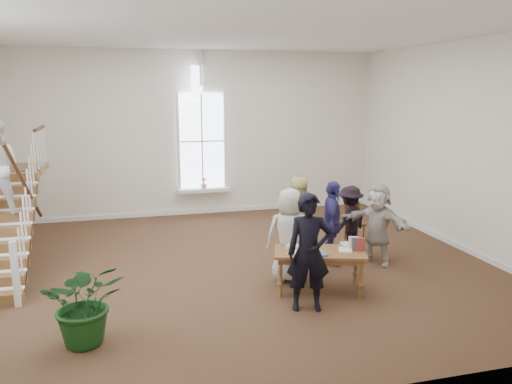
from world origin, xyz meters
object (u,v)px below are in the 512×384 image
object	(u,v)px
woman_cluster_b	(350,221)
woman_cluster_c	(378,224)
floor_plant	(86,302)
elderly_woman	(289,235)
library_table	(319,255)
police_officer	(309,252)
side_chair	(353,220)
person_yellow	(296,224)
woman_cluster_a	(332,223)

from	to	relation	value
woman_cluster_b	woman_cluster_c	xyz separation A→B (m)	(0.30, -0.65, 0.07)
floor_plant	elderly_woman	bearing A→B (deg)	23.71
library_table	police_officer	distance (m)	0.84
side_chair	police_officer	bearing A→B (deg)	-128.42
police_officer	woman_cluster_b	world-z (taller)	police_officer
police_officer	elderly_woman	world-z (taller)	police_officer
person_yellow	woman_cluster_a	distance (m)	0.80
floor_plant	person_yellow	bearing A→B (deg)	28.27
floor_plant	woman_cluster_a	bearing A→B (deg)	25.16
elderly_woman	woman_cluster_b	size ratio (longest dim) A/B	1.16
floor_plant	library_table	bearing A→B (deg)	13.53
woman_cluster_b	side_chair	xyz separation A→B (m)	(0.55, 0.94, -0.26)
police_officer	floor_plant	xyz separation A→B (m)	(-3.33, -0.26, -0.35)
person_yellow	floor_plant	xyz separation A→B (m)	(-3.73, -2.01, -0.32)
person_yellow	woman_cluster_b	size ratio (longest dim) A/B	1.24
elderly_woman	side_chair	distance (m)	3.04
library_table	floor_plant	xyz separation A→B (m)	(-3.78, -0.91, -0.04)
woman_cluster_b	library_table	bearing A→B (deg)	20.40
woman_cluster_b	floor_plant	xyz separation A→B (m)	(-5.13, -2.58, -0.14)
library_table	woman_cluster_b	bearing A→B (deg)	68.35
woman_cluster_c	side_chair	bearing A→B (deg)	137.25
police_officer	woman_cluster_a	bearing A→B (deg)	70.66
police_officer	woman_cluster_a	xyz separation A→B (m)	(1.19, 1.87, -0.10)
library_table	woman_cluster_a	xyz separation A→B (m)	(0.75, 1.22, 0.20)
library_table	floor_plant	world-z (taller)	floor_plant
person_yellow	woman_cluster_c	bearing A→B (deg)	175.25
woman_cluster_a	side_chair	world-z (taller)	woman_cluster_a
police_officer	woman_cluster_a	size ratio (longest dim) A/B	1.12
elderly_woman	floor_plant	bearing A→B (deg)	39.79
library_table	floor_plant	size ratio (longest dim) A/B	1.43
police_officer	elderly_woman	size ratio (longest dim) A/B	1.10
police_officer	woman_cluster_c	bearing A→B (deg)	51.77
police_officer	woman_cluster_b	bearing A→B (deg)	65.49
library_table	woman_cluster_a	size ratio (longest dim) A/B	1.01
person_yellow	elderly_woman	bearing A→B (deg)	57.04
woman_cluster_a	woman_cluster_b	bearing A→B (deg)	-30.33
elderly_woman	person_yellow	bearing A→B (deg)	-104.88
elderly_woman	person_yellow	distance (m)	0.59
elderly_woman	side_chair	world-z (taller)	elderly_woman
person_yellow	woman_cluster_b	distance (m)	1.51
floor_plant	woman_cluster_c	bearing A→B (deg)	19.55
elderly_woman	woman_cluster_c	bearing A→B (deg)	-152.05
library_table	side_chair	bearing A→B (deg)	71.29
woman_cluster_b	police_officer	bearing A→B (deg)	21.72
floor_plant	side_chair	xyz separation A→B (m)	(5.68, 3.52, -0.12)
police_officer	elderly_woman	bearing A→B (deg)	98.63
woman_cluster_a	elderly_woman	bearing A→B (deg)	142.32
person_yellow	woman_cluster_c	distance (m)	1.70
woman_cluster_a	floor_plant	size ratio (longest dim) A/B	1.41
elderly_woman	floor_plant	distance (m)	3.76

